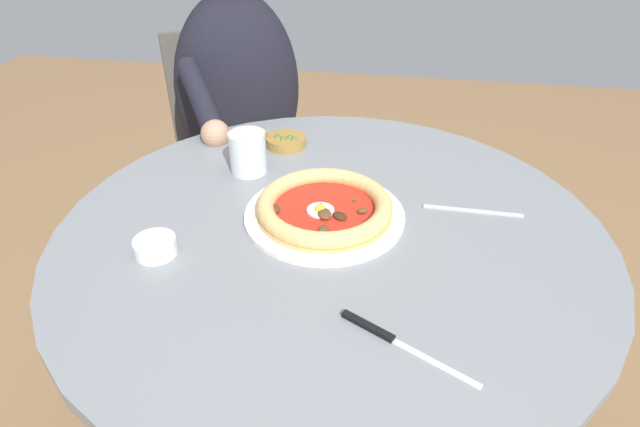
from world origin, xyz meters
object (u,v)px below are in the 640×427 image
(pizza_on_plate, at_px, (324,209))
(diner_person, at_px, (244,153))
(fork_utensil, at_px, (473,211))
(dining_table, at_px, (330,283))
(steak_knife, at_px, (387,337))
(cafe_chair_diner, at_px, (235,138))
(ramekin_capers, at_px, (155,246))
(water_glass, at_px, (248,155))
(olive_pan, at_px, (285,141))

(pizza_on_plate, height_order, diner_person, diner_person)
(fork_utensil, bearing_deg, dining_table, 109.16)
(steak_knife, relative_size, cafe_chair_diner, 0.23)
(ramekin_capers, bearing_deg, pizza_on_plate, -59.47)
(fork_utensil, xyz_separation_m, diner_person, (0.54, 0.64, -0.20))
(dining_table, bearing_deg, diner_person, 30.38)
(steak_knife, height_order, fork_utensil, steak_knife)
(pizza_on_plate, relative_size, water_glass, 3.38)
(water_glass, bearing_deg, ramekin_capers, 165.87)
(pizza_on_plate, distance_m, ramekin_capers, 0.31)
(pizza_on_plate, distance_m, diner_person, 0.74)
(ramekin_capers, xyz_separation_m, olive_pan, (0.44, -0.13, -0.00))
(steak_knife, relative_size, ramekin_capers, 2.73)
(water_glass, bearing_deg, pizza_on_plate, -128.22)
(steak_knife, relative_size, diner_person, 0.17)
(ramekin_capers, relative_size, fork_utensil, 0.38)
(pizza_on_plate, distance_m, fork_utensil, 0.29)
(steak_knife, bearing_deg, olive_pan, 25.81)
(pizza_on_plate, distance_m, cafe_chair_diner, 0.88)
(pizza_on_plate, bearing_deg, ramekin_capers, 120.53)
(pizza_on_plate, height_order, fork_utensil, pizza_on_plate)
(dining_table, bearing_deg, water_glass, 49.55)
(water_glass, xyz_separation_m, diner_person, (0.46, 0.17, -0.24))
(dining_table, xyz_separation_m, ramekin_capers, (-0.13, 0.28, 0.16))
(diner_person, bearing_deg, water_glass, -160.17)
(diner_person, height_order, cafe_chair_diner, diner_person)
(dining_table, bearing_deg, fork_utensil, -70.84)
(dining_table, xyz_separation_m, cafe_chair_diner, (0.76, 0.44, -0.07))
(diner_person, bearing_deg, olive_pan, -146.38)
(olive_pan, xyz_separation_m, fork_utensil, (-0.22, -0.42, -0.01))
(dining_table, height_order, water_glass, water_glass)
(water_glass, relative_size, olive_pan, 0.77)
(water_glass, bearing_deg, diner_person, 19.83)
(ramekin_capers, bearing_deg, cafe_chair_diner, 10.07)
(diner_person, bearing_deg, dining_table, -149.62)
(steak_knife, height_order, diner_person, diner_person)
(dining_table, relative_size, ramekin_capers, 14.10)
(pizza_on_plate, height_order, ramekin_capers, pizza_on_plate)
(ramekin_capers, bearing_deg, water_glass, -14.13)
(water_glass, height_order, ramekin_capers, water_glass)
(ramekin_capers, xyz_separation_m, cafe_chair_diner, (0.89, 0.16, -0.23))
(water_glass, distance_m, olive_pan, 0.15)
(pizza_on_plate, height_order, steak_knife, pizza_on_plate)
(diner_person, xyz_separation_m, cafe_chair_diner, (0.12, 0.07, -0.01))
(diner_person, relative_size, cafe_chair_diner, 1.39)
(olive_pan, bearing_deg, water_glass, 159.06)
(cafe_chair_diner, bearing_deg, steak_knife, -151.12)
(ramekin_capers, xyz_separation_m, diner_person, (0.77, 0.09, -0.22))
(pizza_on_plate, xyz_separation_m, steak_knife, (-0.29, -0.14, -0.02))
(steak_knife, bearing_deg, fork_utensil, -22.22)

